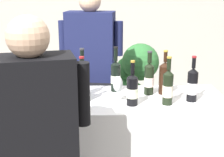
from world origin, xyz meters
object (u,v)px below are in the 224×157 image
object	(u,v)px
wine_bottle_4	(168,87)
wine_bottle_9	(149,78)
wine_bottle_10	(83,79)
person_server	(91,87)
wine_bottle_5	(82,86)
wine_bottle_3	(192,85)
wine_bottle_7	(132,90)
wine_glass	(118,85)
wine_bottle_0	(165,77)
potted_shrub	(133,84)
wine_bottle_2	(50,84)
wine_bottle_6	(116,76)

from	to	relation	value
wine_bottle_4	wine_bottle_9	bearing A→B (deg)	114.21
wine_bottle_10	person_server	xyz separation A→B (m)	(0.03, 0.63, -0.26)
wine_bottle_5	person_server	distance (m)	0.80
wine_bottle_4	wine_bottle_10	bearing A→B (deg)	162.01
wine_bottle_3	wine_bottle_9	size ratio (longest dim) A/B	0.98
wine_bottle_7	wine_bottle_3	bearing A→B (deg)	9.57
wine_glass	wine_bottle_3	bearing A→B (deg)	1.31
wine_bottle_0	person_server	bearing A→B (deg)	133.85
wine_bottle_4	wine_bottle_9	size ratio (longest dim) A/B	1.02
potted_shrub	wine_bottle_10	bearing A→B (deg)	-112.22
wine_bottle_2	potted_shrub	size ratio (longest dim) A/B	0.26
wine_bottle_2	wine_bottle_6	world-z (taller)	wine_bottle_6
wine_bottle_7	wine_bottle_2	bearing A→B (deg)	168.79
wine_glass	person_server	xyz separation A→B (m)	(-0.22, 0.77, -0.26)
wine_bottle_6	wine_bottle_9	size ratio (longest dim) A/B	1.05
wine_bottle_2	person_server	bearing A→B (deg)	70.45
wine_bottle_4	wine_bottle_6	distance (m)	0.46
wine_bottle_4	potted_shrub	bearing A→B (deg)	95.03
wine_bottle_3	wine_glass	xyz separation A→B (m)	(-0.52, -0.01, 0.00)
wine_bottle_3	wine_glass	distance (m)	0.52
wine_bottle_2	wine_bottle_3	distance (m)	1.00
wine_bottle_5	wine_glass	world-z (taller)	wine_bottle_5
wine_bottle_0	wine_bottle_4	distance (m)	0.23
wine_bottle_5	wine_bottle_2	bearing A→B (deg)	169.59
wine_glass	person_server	world-z (taller)	person_server
wine_bottle_4	potted_shrub	distance (m)	1.40
wine_bottle_7	wine_bottle_9	size ratio (longest dim) A/B	0.94
wine_bottle_6	wine_bottle_0	bearing A→B (deg)	-11.81
wine_bottle_5	wine_bottle_6	distance (m)	0.34
wine_bottle_9	wine_glass	world-z (taller)	wine_bottle_9
wine_bottle_2	wine_bottle_6	distance (m)	0.51
wine_glass	person_server	size ratio (longest dim) A/B	0.11
person_server	potted_shrub	xyz separation A→B (m)	(0.44, 0.52, -0.13)
wine_bottle_4	potted_shrub	xyz separation A→B (m)	(-0.12, 1.34, -0.38)
wine_bottle_9	potted_shrub	xyz separation A→B (m)	(-0.02, 1.12, -0.38)
wine_bottle_2	wine_bottle_5	world-z (taller)	wine_bottle_5
wine_bottle_2	wine_bottle_3	bearing A→B (deg)	-2.37
wine_bottle_5	wine_bottle_7	size ratio (longest dim) A/B	1.04
wine_bottle_0	person_server	xyz separation A→B (m)	(-0.57, 0.60, -0.26)
wine_bottle_2	wine_bottle_4	size ratio (longest dim) A/B	0.91
wine_bottle_2	wine_bottle_9	distance (m)	0.72
wine_bottle_7	wine_bottle_0	bearing A→B (deg)	42.22
wine_bottle_5	person_server	size ratio (longest dim) A/B	0.19
wine_bottle_3	wine_bottle_5	distance (m)	0.77
wine_glass	wine_bottle_2	bearing A→B (deg)	173.63
wine_bottle_9	wine_bottle_7	bearing A→B (deg)	-122.08
wine_bottle_0	wine_bottle_2	world-z (taller)	wine_bottle_0
wine_bottle_0	wine_bottle_7	distance (m)	0.35
wine_bottle_7	wine_glass	world-z (taller)	wine_bottle_7
wine_bottle_0	wine_bottle_4	size ratio (longest dim) A/B	1.00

